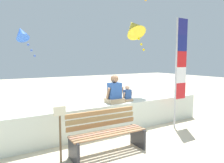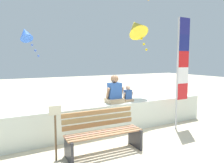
{
  "view_description": "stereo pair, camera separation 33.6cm",
  "coord_description": "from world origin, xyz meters",
  "px_view_note": "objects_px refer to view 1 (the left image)",
  "views": [
    {
      "loc": [
        -2.83,
        -3.74,
        2.0
      ],
      "look_at": [
        0.28,
        1.29,
        1.39
      ],
      "focal_mm": 34.45,
      "sensor_mm": 36.0,
      "label": 1
    },
    {
      "loc": [
        -2.54,
        -3.9,
        2.0
      ],
      "look_at": [
        0.28,
        1.29,
        1.39
      ],
      "focal_mm": 34.45,
      "sensor_mm": 36.0,
      "label": 2
    }
  ],
  "objects_px": {
    "park_bench": "(107,133)",
    "person_child": "(127,95)",
    "flag_banner": "(180,64)",
    "sign_post": "(60,129)",
    "kite_blue": "(22,33)",
    "person_adult": "(115,92)",
    "kite_yellow": "(134,28)"
  },
  "relations": [
    {
      "from": "flag_banner",
      "to": "sign_post",
      "type": "xyz_separation_m",
      "value": [
        -3.68,
        -0.32,
        -1.19
      ]
    },
    {
      "from": "park_bench",
      "to": "kite_yellow",
      "type": "bearing_deg",
      "value": 41.3
    },
    {
      "from": "park_bench",
      "to": "flag_banner",
      "type": "height_order",
      "value": "flag_banner"
    },
    {
      "from": "kite_blue",
      "to": "sign_post",
      "type": "distance_m",
      "value": 4.09
    },
    {
      "from": "flag_banner",
      "to": "sign_post",
      "type": "distance_m",
      "value": 3.88
    },
    {
      "from": "kite_blue",
      "to": "sign_post",
      "type": "xyz_separation_m",
      "value": [
        0.05,
        -3.47,
        -2.15
      ]
    },
    {
      "from": "kite_yellow",
      "to": "flag_banner",
      "type": "bearing_deg",
      "value": -71.92
    },
    {
      "from": "person_child",
      "to": "kite_blue",
      "type": "height_order",
      "value": "kite_blue"
    },
    {
      "from": "person_adult",
      "to": "person_child",
      "type": "bearing_deg",
      "value": 0.05
    },
    {
      "from": "person_adult",
      "to": "flag_banner",
      "type": "xyz_separation_m",
      "value": [
        1.76,
        -0.74,
        0.76
      ]
    },
    {
      "from": "person_child",
      "to": "park_bench",
      "type": "bearing_deg",
      "value": -140.32
    },
    {
      "from": "kite_yellow",
      "to": "sign_post",
      "type": "distance_m",
      "value": 4.38
    },
    {
      "from": "sign_post",
      "to": "person_adult",
      "type": "bearing_deg",
      "value": 28.78
    },
    {
      "from": "kite_yellow",
      "to": "sign_post",
      "type": "height_order",
      "value": "kite_yellow"
    },
    {
      "from": "park_bench",
      "to": "kite_yellow",
      "type": "xyz_separation_m",
      "value": [
        2.19,
        1.92,
        2.62
      ]
    },
    {
      "from": "flag_banner",
      "to": "person_child",
      "type": "bearing_deg",
      "value": 150.96
    },
    {
      "from": "park_bench",
      "to": "person_child",
      "type": "distance_m",
      "value": 1.85
    },
    {
      "from": "person_adult",
      "to": "kite_blue",
      "type": "relative_size",
      "value": 0.74
    },
    {
      "from": "person_adult",
      "to": "kite_blue",
      "type": "bearing_deg",
      "value": 129.05
    },
    {
      "from": "kite_yellow",
      "to": "person_adult",
      "type": "bearing_deg",
      "value": -147.91
    },
    {
      "from": "flag_banner",
      "to": "kite_blue",
      "type": "relative_size",
      "value": 3.0
    },
    {
      "from": "park_bench",
      "to": "person_adult",
      "type": "xyz_separation_m",
      "value": [
        0.92,
        1.13,
        0.67
      ]
    },
    {
      "from": "kite_blue",
      "to": "sign_post",
      "type": "relative_size",
      "value": 0.95
    },
    {
      "from": "kite_yellow",
      "to": "kite_blue",
      "type": "distance_m",
      "value": 3.63
    },
    {
      "from": "park_bench",
      "to": "person_child",
      "type": "relative_size",
      "value": 3.61
    },
    {
      "from": "kite_yellow",
      "to": "park_bench",
      "type": "bearing_deg",
      "value": -138.7
    },
    {
      "from": "flag_banner",
      "to": "sign_post",
      "type": "height_order",
      "value": "flag_banner"
    },
    {
      "from": "person_adult",
      "to": "sign_post",
      "type": "distance_m",
      "value": 2.22
    },
    {
      "from": "person_child",
      "to": "kite_yellow",
      "type": "xyz_separation_m",
      "value": [
        0.83,
        0.79,
        2.07
      ]
    },
    {
      "from": "park_bench",
      "to": "sign_post",
      "type": "height_order",
      "value": "sign_post"
    },
    {
      "from": "kite_yellow",
      "to": "kite_blue",
      "type": "bearing_deg",
      "value": 153.24
    },
    {
      "from": "person_adult",
      "to": "sign_post",
      "type": "bearing_deg",
      "value": -151.22
    }
  ]
}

